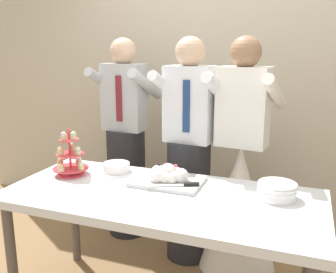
{
  "coord_description": "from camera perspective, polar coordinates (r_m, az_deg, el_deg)",
  "views": [
    {
      "loc": [
        0.73,
        -1.84,
        1.58
      ],
      "look_at": [
        -0.01,
        0.15,
        1.07
      ],
      "focal_mm": 39.94,
      "sensor_mm": 36.0,
      "label": 1
    }
  ],
  "objects": [
    {
      "name": "round_cake",
      "position": [
        2.5,
        -7.87,
        -4.83
      ],
      "size": [
        0.24,
        0.24,
        0.07
      ],
      "color": "white",
      "rests_on": "dessert_table"
    },
    {
      "name": "dessert_table",
      "position": [
        2.17,
        -1.12,
        -10.55
      ],
      "size": [
        1.8,
        0.8,
        0.78
      ],
      "color": "silver",
      "rests_on": "ground_plane"
    },
    {
      "name": "person_guest",
      "position": [
        3.16,
        -6.44,
        -2.02
      ],
      "size": [
        0.48,
        0.5,
        1.66
      ],
      "color": "#232328",
      "rests_on": "ground_plane"
    },
    {
      "name": "person_groom",
      "position": [
        2.76,
        3.19,
        -4.19
      ],
      "size": [
        0.5,
        0.53,
        1.66
      ],
      "color": "#232328",
      "rests_on": "ground_plane"
    },
    {
      "name": "cupcake_stand",
      "position": [
        2.49,
        -14.7,
        -3.16
      ],
      "size": [
        0.23,
        0.23,
        0.31
      ],
      "color": "#D83F4C",
      "rests_on": "dessert_table"
    },
    {
      "name": "person_bride",
      "position": [
        2.74,
        10.83,
        -8.18
      ],
      "size": [
        0.56,
        0.56,
        1.66
      ],
      "color": "white",
      "rests_on": "ground_plane"
    },
    {
      "name": "rear_wall",
      "position": [
        3.35,
        8.0,
        11.04
      ],
      "size": [
        5.2,
        0.1,
        2.9
      ],
      "primitive_type": "cube",
      "color": "beige",
      "rests_on": "ground_plane"
    },
    {
      "name": "plate_stack",
      "position": [
        2.15,
        16.26,
        -7.96
      ],
      "size": [
        0.22,
        0.22,
        0.09
      ],
      "color": "white",
      "rests_on": "dessert_table"
    },
    {
      "name": "main_cake_tray",
      "position": [
        2.29,
        -0.05,
        -6.1
      ],
      "size": [
        0.42,
        0.33,
        0.12
      ],
      "color": "silver",
      "rests_on": "dessert_table"
    }
  ]
}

